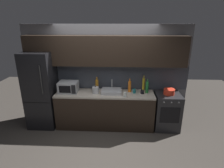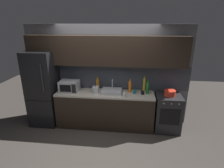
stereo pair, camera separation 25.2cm
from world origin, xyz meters
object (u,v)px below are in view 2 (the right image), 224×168
Objects in this scene: oven_range at (167,113)px; kettle at (96,90)px; wine_bottle_green at (147,88)px; microwave at (69,86)px; wine_bottle_yellow at (144,85)px; mug_teal at (134,92)px; mug_clear at (125,95)px; mug_dark at (142,92)px; wine_bottle_orange at (130,87)px; wine_bottle_amber at (98,85)px; cooking_pot at (170,93)px; refrigerator at (43,89)px.

kettle is (-1.76, -0.02, 0.53)m from oven_range.
microwave is at bearing -178.28° from wine_bottle_green.
wine_bottle_yellow reaches higher than mug_teal.
mug_clear is 0.47m from mug_dark.
wine_bottle_orange is 0.17m from mug_teal.
wine_bottle_yellow is at bearing 6.29° from microwave.
wine_bottle_yellow is 1.14× the size of wine_bottle_amber.
mug_dark is (1.80, -0.00, -0.09)m from microwave.
microwave is 2.44m from cooking_pot.
wine_bottle_yellow is 1.17m from wine_bottle_amber.
kettle is at bearing -168.27° from wine_bottle_yellow.
mug_dark is (2.48, 0.01, -0.00)m from refrigerator.
mug_teal is at bearing -141.20° from wine_bottle_yellow.
wine_bottle_orange is 3.20× the size of mug_teal.
refrigerator is 0.69m from microwave.
mug_dark is (0.30, -0.11, -0.10)m from wine_bottle_orange.
kettle is at bearing -175.49° from wine_bottle_green.
cooking_pot is (0.63, -0.01, 0.02)m from mug_dark.
wine_bottle_orange is at bearing 3.86° from microwave.
kettle is 1.87× the size of mug_teal.
microwave reaches higher than mug_teal.
wine_bottle_yellow is at bearing 158.93° from oven_range.
cooking_pot is at bearing 0.00° from refrigerator.
mug_teal is (1.61, 0.01, -0.08)m from microwave.
oven_range is 0.52m from cooking_pot.
wine_bottle_orange is at bearing 160.84° from mug_dark.
kettle is (1.35, -0.02, 0.03)m from refrigerator.
wine_bottle_orange reaches higher than mug_dark.
wine_bottle_orange reaches higher than cooking_pot.
wine_bottle_yellow reaches higher than wine_bottle_green.
mug_dark is (0.42, 0.23, -0.01)m from mug_clear.
wine_bottle_green reaches higher than microwave.
wine_bottle_green is 1.29× the size of cooking_pot.
wine_bottle_amber reaches higher than microwave.
mug_dark is at bearing 28.61° from mug_clear.
wine_bottle_amber is at bearing 7.80° from refrigerator.
microwave is 0.70m from wine_bottle_amber.
wine_bottle_yellow is (-0.58, 0.22, 0.62)m from oven_range.
wine_bottle_yellow is at bearing 77.30° from mug_dark.
refrigerator reaches higher than wine_bottle_yellow.
kettle is at bearing -3.48° from microwave.
refrigerator is at bearing 174.10° from mug_clear.
oven_range is 2.66× the size of wine_bottle_green.
mug_dark is at bearing 178.64° from oven_range.
wine_bottle_green is (1.25, 0.10, 0.06)m from kettle.
oven_range is 2.62× the size of wine_bottle_amber.
mug_clear is (2.06, -0.21, 0.01)m from refrigerator.
cooking_pot is (0.59, -0.22, -0.10)m from wine_bottle_yellow.
oven_range is at bearing -2.26° from mug_teal.
oven_range is at bearing -7.39° from wine_bottle_orange.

